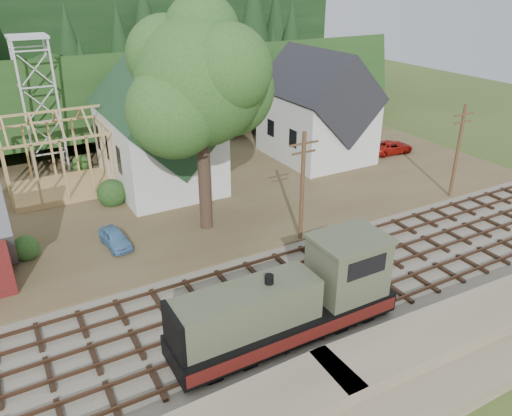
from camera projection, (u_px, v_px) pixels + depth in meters
ground at (248, 311)px, 27.89m from camera, size 140.00×140.00×0.00m
railroad_bed at (248, 309)px, 27.86m from camera, size 64.00×11.00×0.16m
village_flat at (146, 195)px, 42.04m from camera, size 64.00×26.00×0.30m
hillside at (85, 128)px, 61.06m from camera, size 70.00×28.96×12.74m
ridge at (61, 102)px, 73.69m from camera, size 80.00×20.00×12.00m
church at (157, 129)px, 42.11m from camera, size 8.40×15.17×13.00m
farmhouse at (317, 112)px, 48.79m from camera, size 8.40×10.80×10.60m
timber_frame at (57, 158)px, 41.22m from camera, size 8.20×6.20×6.99m
lattice_tower at (32, 64)px, 43.08m from camera, size 3.20×3.20×12.12m
big_tree at (202, 90)px, 32.47m from camera, size 10.90×8.40×14.70m
telegraph_pole_near at (302, 186)px, 33.29m from camera, size 2.20×0.28×8.00m
telegraph_pole_far at (458, 151)px, 39.93m from camera, size 2.20×0.28×8.00m
locomotive at (294, 302)px, 25.08m from camera, size 12.00×3.00×4.80m
car_blue at (115, 238)px, 33.68m from camera, size 1.75×3.60×1.18m
car_red at (391, 147)px, 51.31m from camera, size 4.80×2.52×1.29m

